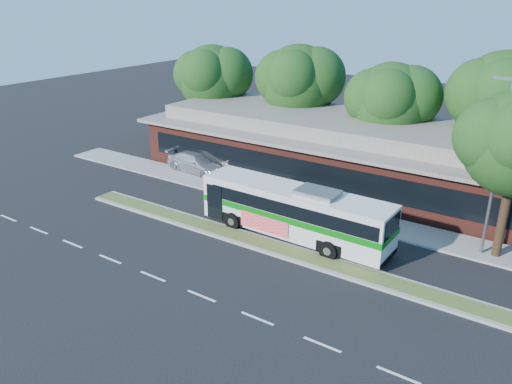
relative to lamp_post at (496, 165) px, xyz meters
The scene contains 12 objects.
ground 12.31m from the lamp_post, 147.90° to the right, with size 120.00×120.00×0.00m, color black.
median_strip 12.00m from the lamp_post, 150.55° to the right, with size 26.00×1.10×0.15m, color #405624.
sidewalk 10.73m from the lamp_post, behind, with size 44.00×2.60×0.12m, color gray.
parking_lot 28.28m from the lamp_post, behind, with size 14.00×12.00×0.01m, color black.
plaza_building 12.17m from the lamp_post, 143.84° to the left, with size 33.20×11.20×4.45m.
lamp_post is the anchor object (origin of this frame).
tree_bg_a 25.84m from the lamp_post, 159.27° to the left, with size 6.47×5.80×8.63m.
tree_bg_b 19.10m from the lamp_post, 147.83° to the left, with size 6.69×6.00×9.00m.
tree_bg_c 12.27m from the lamp_post, 131.77° to the left, with size 6.24×5.60×8.26m.
tree_bg_d 10.32m from the lamp_post, 96.28° to the left, with size 6.91×6.20×9.37m.
transit_bus 10.21m from the lamp_post, 158.19° to the right, with size 11.09×2.80×3.09m.
sedan 20.94m from the lamp_post, behind, with size 2.13×5.25×1.52m, color silver.
Camera 1 is at (12.57, -19.45, 12.56)m, focal length 35.00 mm.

